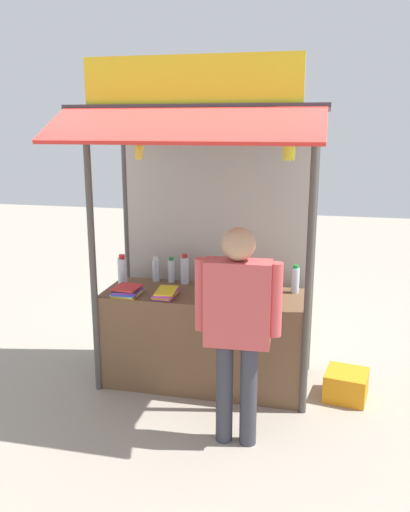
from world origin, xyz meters
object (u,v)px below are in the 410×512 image
water_bottle_front_left (122,272)px  banana_bunch_inner_right (139,151)px  water_bottle_left (185,270)px  water_bottle_front_right (223,274)px  magazine_stack_center (265,299)px  banana_bunch_inner_left (289,150)px  magazine_stack_mid_right (127,291)px  plastic_crate (346,385)px  water_bottle_right (171,270)px  vendor_person (238,318)px  water_bottle_mid_left (156,270)px  magazine_stack_rear_center (166,293)px  water_bottle_back_left (295,280)px

water_bottle_front_left → banana_bunch_inner_right: size_ratio=1.06×
water_bottle_front_left → water_bottle_left: bearing=23.6°
water_bottle_front_right → water_bottle_left: bearing=170.2°
water_bottle_left → magazine_stack_center: (0.82, -0.40, -0.10)m
magazine_stack_center → banana_bunch_inner_left: 1.32m
magazine_stack_mid_right → banana_bunch_inner_left: bearing=-9.8°
magazine_stack_center → banana_bunch_inner_left: banana_bunch_inner_left is taller
magazine_stack_mid_right → plastic_crate: (1.97, 0.18, -0.80)m
magazine_stack_center → plastic_crate: magazine_stack_center is taller
water_bottle_right → plastic_crate: (1.70, -0.30, -0.88)m
magazine_stack_center → water_bottle_front_left: bearing=173.2°
water_bottle_left → magazine_stack_mid_right: (-0.42, -0.47, -0.10)m
vendor_person → plastic_crate: (0.85, 0.88, -0.89)m
magazine_stack_mid_right → magazine_stack_center: bearing=2.9°
water_bottle_mid_left → water_bottle_left: size_ratio=0.84×
magazine_stack_mid_right → vendor_person: (1.12, -0.69, 0.09)m
water_bottle_left → plastic_crate: bearing=-10.2°
vendor_person → water_bottle_front_right: bearing=103.8°
plastic_crate → water_bottle_front_left: bearing=178.9°
water_bottle_right → magazine_stack_mid_right: (-0.28, -0.48, -0.08)m
water_bottle_mid_left → magazine_stack_rear_center: 0.51m
magazine_stack_rear_center → water_bottle_mid_left: bearing=118.0°
water_bottle_back_left → water_bottle_left: 1.06m
water_bottle_back_left → banana_bunch_inner_left: size_ratio=0.91×
water_bottle_mid_left → banana_bunch_inner_right: size_ratio=0.84×
water_bottle_front_right → water_bottle_left: size_ratio=0.98×
water_bottle_front_right → plastic_crate: (1.17, -0.21, -0.90)m
water_bottle_back_left → magazine_stack_rear_center: size_ratio=0.83×
water_bottle_front_left → magazine_stack_mid_right: bearing=-60.0°
water_bottle_right → water_bottle_back_left: bearing=-3.8°
water_bottle_front_right → water_bottle_left: (-0.39, 0.07, 0.00)m
water_bottle_mid_left → plastic_crate: size_ratio=0.69×
water_bottle_front_right → magazine_stack_rear_center: bearing=-140.2°
banana_bunch_inner_right → plastic_crate: size_ratio=0.82×
magazine_stack_center → magazine_stack_rear_center: (-0.88, -0.04, -0.00)m
banana_bunch_inner_left → magazine_stack_mid_right: bearing=170.2°
water_bottle_back_left → banana_bunch_inner_right: 1.82m
water_bottle_front_left → magazine_stack_rear_center: (0.49, -0.20, -0.11)m
water_bottle_front_left → magazine_stack_center: bearing=-6.8°
magazine_stack_center → plastic_crate: (0.73, 0.12, -0.80)m
water_bottle_left → magazine_stack_center: 0.92m
banana_bunch_inner_left → magazine_stack_center: bearing=119.8°
water_bottle_front_left → banana_bunch_inner_right: 1.29m
banana_bunch_inner_left → plastic_crate: bearing=37.6°
water_bottle_mid_left → banana_bunch_inner_left: bearing=-29.0°
banana_bunch_inner_right → banana_bunch_inner_left: (1.18, -0.00, 0.02)m
magazine_stack_mid_right → plastic_crate: bearing=5.3°
banana_bunch_inner_left → water_bottle_mid_left: bearing=151.0°
water_bottle_back_left → magazine_stack_center: 0.42m
water_bottle_mid_left → vendor_person: bearing=-49.3°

